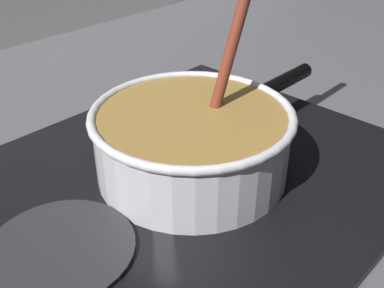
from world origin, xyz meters
name	(u,v)px	position (x,y,z in m)	size (l,w,h in m)	color
ground	(293,235)	(0.00, 0.00, -0.02)	(2.40, 1.60, 0.04)	#4C4C51
hob_plate	(192,175)	(-0.02, 0.14, 0.01)	(0.56, 0.48, 0.01)	black
burner_ring	(192,169)	(-0.02, 0.14, 0.02)	(0.19, 0.19, 0.01)	#592D0C
spare_burner	(60,249)	(-0.22, 0.14, 0.01)	(0.15, 0.15, 0.01)	#262628
cooking_pan	(193,140)	(-0.02, 0.14, 0.06)	(0.38, 0.25, 0.31)	silver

